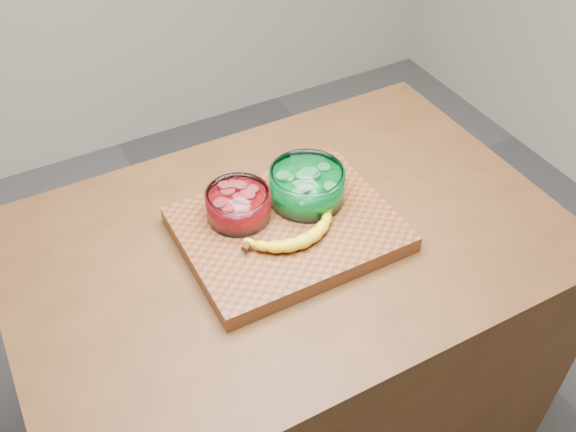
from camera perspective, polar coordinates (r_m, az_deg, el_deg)
name	(u,v)px	position (r m, az deg, el deg)	size (l,w,h in m)	color
counter	(288,356)	(1.75, 0.00, -12.31)	(1.20, 0.80, 0.90)	#4F2F17
cutting_board	(288,229)	(1.39, 0.00, -1.21)	(0.45, 0.35, 0.04)	brown
bowl_red	(238,205)	(1.37, -4.43, 1.01)	(0.14, 0.14, 0.06)	white
bowl_green	(307,186)	(1.40, 1.69, 2.69)	(0.17, 0.17, 0.08)	white
banana	(295,233)	(1.33, 0.66, -1.53)	(0.25, 0.11, 0.03)	yellow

